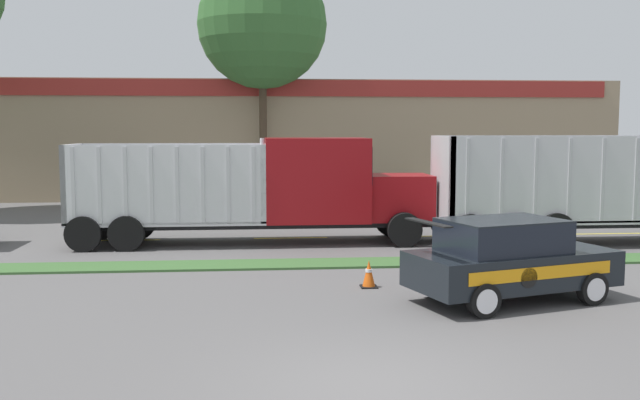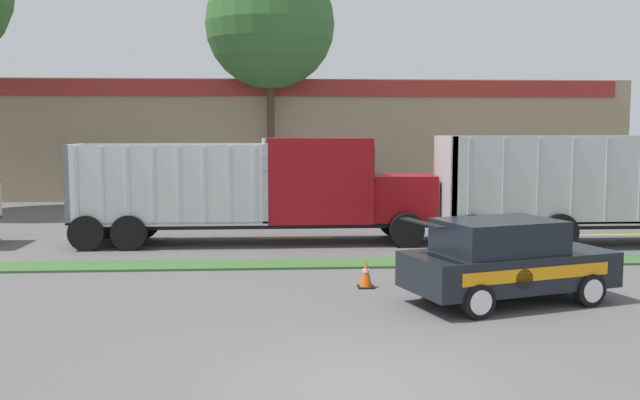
# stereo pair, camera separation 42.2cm
# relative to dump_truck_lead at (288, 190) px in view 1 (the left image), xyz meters

# --- Properties ---
(ground_plane) EXTENTS (600.00, 600.00, 0.00)m
(ground_plane) POSITION_rel_dump_truck_lead_xyz_m (0.61, -12.56, -1.66)
(ground_plane) COLOR #5B5959
(grass_verge) EXTENTS (120.00, 1.28, 0.06)m
(grass_verge) POSITION_rel_dump_truck_lead_xyz_m (0.61, -3.70, -1.63)
(grass_verge) COLOR #3D6633
(grass_verge) RESTS_ON ground_plane
(centre_line_3) EXTENTS (2.40, 0.14, 0.01)m
(centre_line_3) POSITION_rel_dump_truck_lead_xyz_m (-5.27, 0.95, -1.66)
(centre_line_3) COLOR yellow
(centre_line_3) RESTS_ON ground_plane
(centre_line_4) EXTENTS (2.40, 0.14, 0.01)m
(centre_line_4) POSITION_rel_dump_truck_lead_xyz_m (0.13, 0.95, -1.66)
(centre_line_4) COLOR yellow
(centre_line_4) RESTS_ON ground_plane
(centre_line_5) EXTENTS (2.40, 0.14, 0.01)m
(centre_line_5) POSITION_rel_dump_truck_lead_xyz_m (5.53, 0.95, -1.66)
(centre_line_5) COLOR yellow
(centre_line_5) RESTS_ON ground_plane
(centre_line_6) EXTENTS (2.40, 0.14, 0.01)m
(centre_line_6) POSITION_rel_dump_truck_lead_xyz_m (10.93, 0.95, -1.66)
(centre_line_6) COLOR yellow
(centre_line_6) RESTS_ON ground_plane
(dump_truck_lead) EXTENTS (11.11, 2.56, 3.28)m
(dump_truck_lead) POSITION_rel_dump_truck_lead_xyz_m (0.00, 0.00, 0.00)
(dump_truck_lead) COLOR black
(dump_truck_lead) RESTS_ON ground_plane
(rally_car) EXTENTS (4.60, 3.04, 1.76)m
(rally_car) POSITION_rel_dump_truck_lead_xyz_m (4.20, -8.02, -0.78)
(rally_car) COLOR black
(rally_car) RESTS_ON ground_plane
(traffic_cone) EXTENTS (0.37, 0.37, 0.62)m
(traffic_cone) POSITION_rel_dump_truck_lead_xyz_m (1.54, -6.45, -1.36)
(traffic_cone) COLOR black
(traffic_cone) RESTS_ON ground_plane
(store_building_backdrop) EXTENTS (35.12, 12.10, 5.99)m
(store_building_backdrop) POSITION_rel_dump_truck_lead_xyz_m (0.02, 19.19, 1.34)
(store_building_backdrop) COLOR #9E896B
(store_building_backdrop) RESTS_ON ground_plane
(tree_behind_left) EXTENTS (6.17, 6.17, 13.15)m
(tree_behind_left) POSITION_rel_dump_truck_lead_xyz_m (-0.64, 12.54, 7.48)
(tree_behind_left) COLOR #473828
(tree_behind_left) RESTS_ON ground_plane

